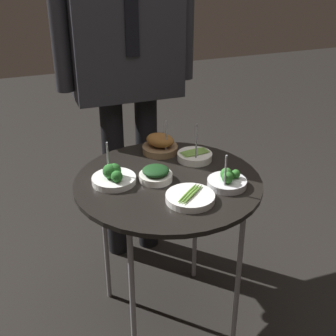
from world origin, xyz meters
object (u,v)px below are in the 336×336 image
object	(u,v)px
bowl_roast_back_left	(160,145)
waiter_figure	(126,42)
bowl_asparagus_front_left	(195,156)
serving_cart	(168,191)
bowl_asparagus_front_right	(190,198)
bowl_spinach_mid_left	(156,174)
bowl_broccoli_near_rim	(113,176)
bowl_broccoli_back_right	(227,181)

from	to	relation	value
bowl_roast_back_left	waiter_figure	bearing A→B (deg)	99.36
bowl_roast_back_left	bowl_asparagus_front_left	world-z (taller)	bowl_asparagus_front_left
serving_cart	bowl_asparagus_front_right	xyz separation A→B (m)	(0.02, -0.16, 0.06)
bowl_asparagus_front_right	serving_cart	bearing A→B (deg)	97.18
bowl_spinach_mid_left	bowl_asparagus_front_left	distance (m)	0.23
bowl_spinach_mid_left	bowl_asparagus_front_left	xyz separation A→B (m)	(0.20, 0.11, -0.01)
bowl_broccoli_near_rim	waiter_figure	world-z (taller)	waiter_figure
bowl_asparagus_front_right	bowl_spinach_mid_left	size ratio (longest dim) A/B	1.37
bowl_roast_back_left	bowl_broccoli_back_right	bearing A→B (deg)	-69.55
serving_cart	bowl_asparagus_front_right	size ratio (longest dim) A/B	4.11
bowl_roast_back_left	bowl_broccoli_near_rim	world-z (taller)	bowl_roast_back_left
bowl_broccoli_back_right	bowl_roast_back_left	distance (m)	0.38
serving_cart	bowl_asparagus_front_right	world-z (taller)	bowl_asparagus_front_right
bowl_asparagus_front_right	bowl_asparagus_front_left	bearing A→B (deg)	64.39
serving_cart	bowl_roast_back_left	xyz separation A→B (m)	(0.05, 0.24, 0.08)
bowl_broccoli_back_right	bowl_spinach_mid_left	distance (m)	0.26
bowl_spinach_mid_left	bowl_roast_back_left	bearing A→B (deg)	67.06
bowl_spinach_mid_left	bowl_asparagus_front_left	world-z (taller)	bowl_asparagus_front_left
bowl_spinach_mid_left	bowl_broccoli_near_rim	world-z (taller)	bowl_broccoli_near_rim
bowl_asparagus_front_right	bowl_broccoli_near_rim	bearing A→B (deg)	135.33
bowl_broccoli_near_rim	bowl_spinach_mid_left	bearing A→B (deg)	-11.94
bowl_asparagus_front_right	bowl_spinach_mid_left	bearing A→B (deg)	109.34
bowl_asparagus_front_right	bowl_broccoli_back_right	xyz separation A→B (m)	(0.16, 0.05, 0.01)
bowl_spinach_mid_left	waiter_figure	distance (m)	0.64
serving_cart	bowl_broccoli_back_right	xyz separation A→B (m)	(0.18, -0.12, 0.07)
bowl_broccoli_back_right	serving_cart	bearing A→B (deg)	147.63
serving_cart	waiter_figure	xyz separation A→B (m)	(0.00, 0.53, 0.44)
bowl_spinach_mid_left	waiter_figure	size ratio (longest dim) A/B	0.07
bowl_asparagus_front_right	bowl_spinach_mid_left	xyz separation A→B (m)	(-0.06, 0.18, 0.01)
bowl_spinach_mid_left	bowl_broccoli_back_right	bearing A→B (deg)	-30.27
bowl_asparagus_front_left	waiter_figure	size ratio (longest dim) A/B	0.10
bowl_roast_back_left	bowl_asparagus_front_right	bearing A→B (deg)	-94.42
serving_cart	bowl_broccoli_near_rim	distance (m)	0.21
bowl_roast_back_left	serving_cart	bearing A→B (deg)	-102.27
bowl_asparagus_front_left	waiter_figure	distance (m)	0.58
bowl_broccoli_back_right	bowl_asparagus_front_left	distance (m)	0.24
bowl_roast_back_left	waiter_figure	world-z (taller)	waiter_figure
bowl_asparagus_front_left	bowl_roast_back_left	bearing A→B (deg)	133.19
serving_cart	bowl_broccoli_near_rim	bearing A→B (deg)	166.22
serving_cart	bowl_broccoli_back_right	bearing A→B (deg)	-32.37
serving_cart	bowl_spinach_mid_left	bearing A→B (deg)	159.93
bowl_asparagus_front_right	bowl_asparagus_front_left	world-z (taller)	bowl_asparagus_front_left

